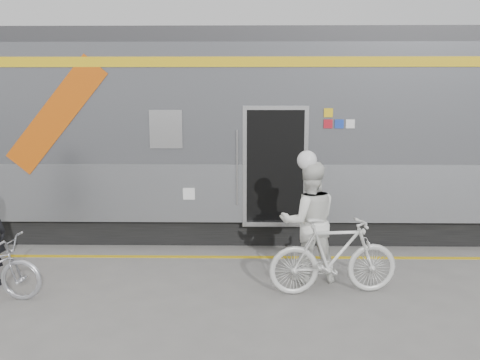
{
  "coord_description": "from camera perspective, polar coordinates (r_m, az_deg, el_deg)",
  "views": [
    {
      "loc": [
        0.31,
        -6.56,
        2.91
      ],
      "look_at": [
        0.19,
        1.6,
        1.5
      ],
      "focal_mm": 38.0,
      "sensor_mm": 36.0,
      "label": 1
    }
  ],
  "objects": [
    {
      "name": "bicycle_right",
      "position": [
        7.57,
        10.45,
        -8.38
      ],
      "size": [
        1.94,
        0.75,
        1.14
      ],
      "primitive_type": "imported",
      "rotation": [
        0.0,
        0.0,
        1.69
      ],
      "color": "silver",
      "rests_on": "ground"
    },
    {
      "name": "ground",
      "position": [
        7.18,
        -1.75,
        -14.09
      ],
      "size": [
        90.0,
        90.0,
        0.0
      ],
      "primitive_type": "plane",
      "color": "slate",
      "rests_on": "ground"
    },
    {
      "name": "woman",
      "position": [
        7.95,
        7.75,
        -4.66
      ],
      "size": [
        0.99,
        0.81,
        1.88
      ],
      "primitive_type": "imported",
      "rotation": [
        0.0,
        0.0,
        3.26
      ],
      "color": "white",
      "rests_on": "ground"
    },
    {
      "name": "train",
      "position": [
        10.92,
        -8.04,
        5.2
      ],
      "size": [
        24.0,
        3.17,
        4.1
      ],
      "color": "black",
      "rests_on": "ground"
    },
    {
      "name": "safety_strip",
      "position": [
        9.19,
        -1.13,
        -8.64
      ],
      "size": [
        24.0,
        0.12,
        0.01
      ],
      "primitive_type": "cube",
      "color": "gold",
      "rests_on": "ground"
    },
    {
      "name": "helmet_woman",
      "position": [
        7.75,
        7.93,
        3.17
      ],
      "size": [
        0.3,
        0.3,
        0.3
      ],
      "primitive_type": "sphere",
      "color": "white",
      "rests_on": "woman"
    }
  ]
}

